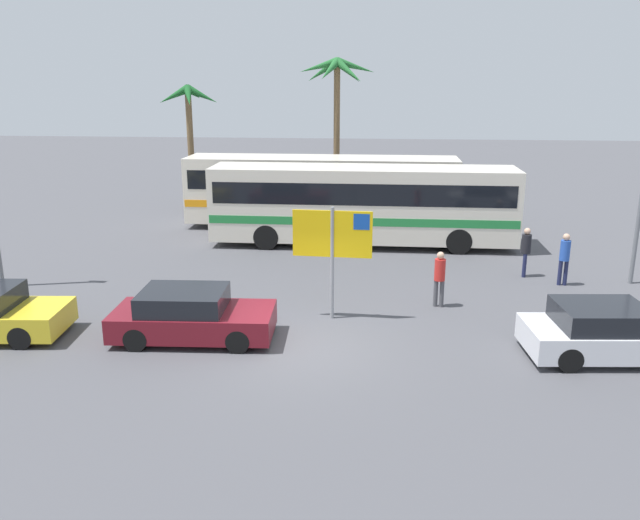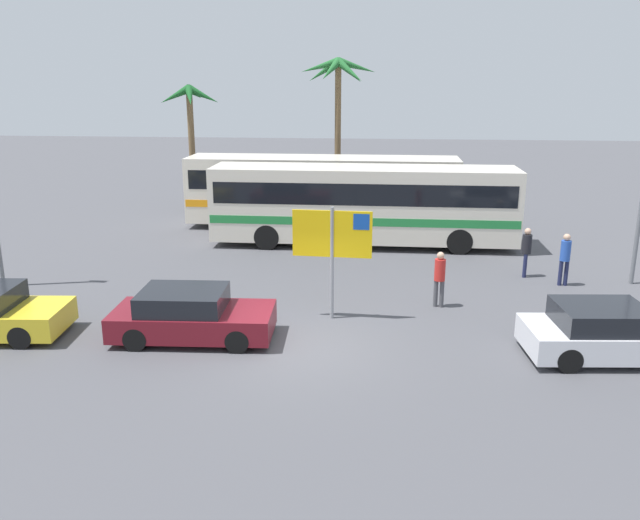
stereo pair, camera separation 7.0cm
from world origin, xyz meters
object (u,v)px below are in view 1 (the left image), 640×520
at_px(bus_front_coach, 363,202).
at_px(pedestrian_crossing_lot, 440,275).
at_px(bus_rear_coach, 321,188).
at_px(pedestrian_by_bus, 526,248).
at_px(car_white, 607,333).
at_px(pedestrian_near_sign, 565,255).
at_px(ferry_sign, 334,238).
at_px(car_maroon, 191,316).

bearing_deg(bus_front_coach, pedestrian_crossing_lot, -71.09).
xyz_separation_m(bus_rear_coach, pedestrian_crossing_lot, (4.45, -10.48, -0.79)).
relative_size(bus_front_coach, pedestrian_by_bus, 7.13).
xyz_separation_m(car_white, pedestrian_near_sign, (0.51, 5.78, 0.39)).
distance_m(pedestrian_near_sign, pedestrian_by_bus, 1.36).
distance_m(ferry_sign, pedestrian_crossing_lot, 3.55).
distance_m(bus_rear_coach, ferry_sign, 11.82).
height_order(ferry_sign, pedestrian_crossing_lot, ferry_sign).
distance_m(bus_front_coach, pedestrian_by_bus, 6.94).
relative_size(car_maroon, pedestrian_crossing_lot, 2.49).
distance_m(ferry_sign, car_white, 7.26).
bearing_deg(car_maroon, bus_rear_coach, 78.17).
xyz_separation_m(bus_front_coach, car_maroon, (-4.12, -10.37, -1.15)).
bearing_deg(pedestrian_by_bus, bus_front_coach, -21.85).
xyz_separation_m(ferry_sign, pedestrian_by_bus, (6.22, 4.61, -1.32)).
relative_size(pedestrian_by_bus, pedestrian_crossing_lot, 1.01).
relative_size(ferry_sign, car_white, 0.78).
distance_m(car_maroon, pedestrian_by_bus, 11.73).
relative_size(ferry_sign, pedestrian_crossing_lot, 1.90).
height_order(bus_front_coach, pedestrian_crossing_lot, bus_front_coach).
bearing_deg(pedestrian_crossing_lot, bus_rear_coach, 35.60).
bearing_deg(ferry_sign, bus_rear_coach, 99.94).
relative_size(car_maroon, car_white, 1.02).
xyz_separation_m(bus_rear_coach, car_maroon, (-2.16, -13.57, -1.15)).
xyz_separation_m(car_white, pedestrian_by_bus, (-0.54, 6.65, 0.37)).
height_order(car_maroon, car_white, same).
xyz_separation_m(bus_rear_coach, pedestrian_near_sign, (8.68, -8.00, -0.76)).
bearing_deg(bus_front_coach, pedestrian_near_sign, -35.48).
distance_m(bus_rear_coach, car_white, 16.05).
xyz_separation_m(ferry_sign, car_white, (6.76, -2.04, -1.69)).
xyz_separation_m(bus_front_coach, pedestrian_by_bus, (5.68, -3.91, -0.78)).
height_order(bus_rear_coach, pedestrian_near_sign, bus_rear_coach).
distance_m(bus_front_coach, car_white, 12.31).
relative_size(ferry_sign, pedestrian_by_bus, 1.88).
bearing_deg(ferry_sign, pedestrian_near_sign, 30.29).
distance_m(pedestrian_by_bus, pedestrian_crossing_lot, 4.63).
bearing_deg(bus_front_coach, car_maroon, -111.65).
xyz_separation_m(ferry_sign, pedestrian_crossing_lot, (3.04, 1.25, -1.33)).
height_order(bus_front_coach, car_white, bus_front_coach).
height_order(bus_front_coach, ferry_sign, ferry_sign).
distance_m(bus_front_coach, car_maroon, 11.22).
relative_size(bus_rear_coach, pedestrian_near_sign, 6.99).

